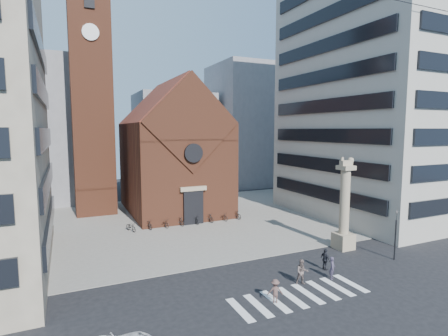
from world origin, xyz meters
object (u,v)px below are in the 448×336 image
at_px(pedestrian_2, 325,259).
at_px(scooter_0, 131,227).
at_px(traffic_light, 396,234).
at_px(pedestrian_1, 302,272).
at_px(pedestrian_0, 332,268).
at_px(lion_column, 344,213).

distance_m(pedestrian_2, scooter_0, 21.17).
xyz_separation_m(traffic_light, pedestrian_2, (-6.94, 0.73, -1.42)).
distance_m(traffic_light, pedestrian_1, 10.38).
bearing_deg(scooter_0, pedestrian_0, -78.92).
bearing_deg(pedestrian_1, scooter_0, 139.74).
height_order(pedestrian_0, scooter_0, pedestrian_0).
bearing_deg(pedestrian_1, lion_column, 53.24).
height_order(pedestrian_0, pedestrian_1, pedestrian_1).
relative_size(pedestrian_2, scooter_0, 0.91).
height_order(lion_column, scooter_0, lion_column).
distance_m(pedestrian_0, pedestrian_2, 1.69).
xyz_separation_m(lion_column, pedestrian_0, (-5.62, -4.81, -2.60)).
relative_size(traffic_light, pedestrian_2, 2.47).
height_order(lion_column, pedestrian_1, lion_column).
bearing_deg(scooter_0, pedestrian_1, -84.94).
bearing_deg(scooter_0, lion_column, -59.67).
distance_m(pedestrian_1, pedestrian_2, 3.60).
bearing_deg(lion_column, pedestrian_0, -139.45).
height_order(pedestrian_1, pedestrian_2, pedestrian_1).
bearing_deg(pedestrian_0, lion_column, -3.20).
distance_m(traffic_light, pedestrian_2, 7.12).
bearing_deg(traffic_light, lion_column, 116.46).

